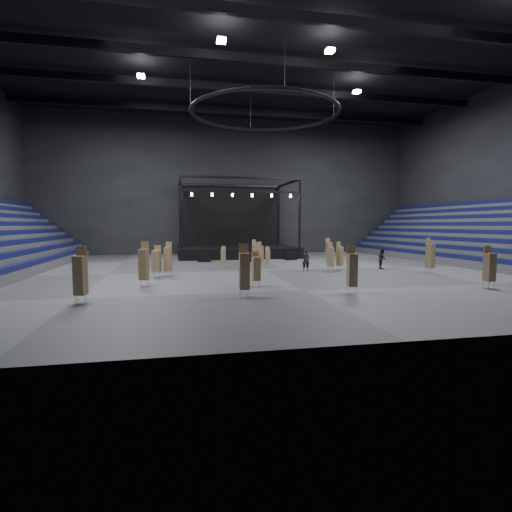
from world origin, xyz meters
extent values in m
plane|color=#49494B|center=(0.00, 0.00, 0.00)|extent=(50.00, 50.00, 0.00)
cube|color=black|center=(0.00, 0.00, 18.00)|extent=(50.00, 42.00, 0.20)
cube|color=black|center=(0.00, 21.00, 9.00)|extent=(50.00, 0.20, 18.00)
cube|color=black|center=(0.00, -21.00, 9.00)|extent=(50.00, 0.20, 18.00)
cube|color=black|center=(-18.12, 0.00, 0.95)|extent=(0.59, 40.00, 0.40)
cube|color=black|center=(-19.02, 0.00, 1.70)|extent=(0.59, 40.00, 0.40)
cube|color=black|center=(-19.91, 0.00, 2.45)|extent=(0.59, 40.00, 0.40)
cube|color=#454548|center=(21.40, 0.00, 0.38)|extent=(7.20, 40.00, 0.75)
cube|color=black|center=(18.12, 0.00, 0.95)|extent=(0.59, 40.00, 0.40)
cube|color=#454548|center=(21.85, 0.00, 0.75)|extent=(6.30, 40.00, 1.50)
cube|color=black|center=(19.02, 0.00, 1.70)|extent=(0.59, 40.00, 0.40)
cube|color=#454548|center=(22.30, 0.00, 1.12)|extent=(5.40, 40.00, 2.25)
cube|color=black|center=(19.91, 0.00, 2.45)|extent=(0.59, 40.00, 0.40)
cube|color=#454548|center=(22.75, 0.00, 1.50)|extent=(4.50, 40.00, 3.00)
cube|color=black|center=(20.82, 0.00, 3.20)|extent=(0.59, 40.00, 0.40)
cube|color=#454548|center=(23.20, 0.00, 1.88)|extent=(3.60, 40.00, 3.75)
cube|color=black|center=(21.71, 0.00, 3.95)|extent=(0.59, 40.00, 0.40)
cube|color=#454548|center=(23.65, 0.00, 2.25)|extent=(2.70, 40.00, 4.50)
cube|color=black|center=(22.61, 0.00, 4.70)|extent=(0.59, 40.00, 0.40)
cube|color=#454548|center=(24.10, 0.00, 2.62)|extent=(1.80, 40.00, 5.25)
cube|color=black|center=(23.52, 0.00, 5.45)|extent=(0.59, 40.00, 0.40)
cube|color=black|center=(0.00, 15.50, 0.60)|extent=(14.00, 10.00, 1.20)
cube|color=black|center=(0.00, 20.30, 5.20)|extent=(13.30, 0.30, 8.00)
cylinder|color=black|center=(-6.60, 10.90, 5.10)|extent=(0.24, 0.24, 7.80)
cylinder|color=black|center=(-6.60, 20.10, 5.10)|extent=(0.24, 0.24, 7.80)
cylinder|color=black|center=(6.60, 10.90, 5.10)|extent=(0.24, 0.24, 7.80)
cylinder|color=black|center=(6.60, 20.10, 5.10)|extent=(0.24, 0.24, 7.80)
cube|color=black|center=(0.00, 10.90, 9.00)|extent=(13.40, 0.25, 0.25)
cube|color=black|center=(0.00, 20.10, 9.00)|extent=(13.40, 0.25, 0.25)
cube|color=black|center=(0.00, 10.90, 7.50)|extent=(13.40, 0.20, 0.20)
cylinder|color=white|center=(-5.50, 10.90, 7.10)|extent=(0.24, 0.24, 0.35)
cylinder|color=white|center=(-3.30, 10.90, 7.10)|extent=(0.24, 0.24, 0.35)
cylinder|color=white|center=(-1.10, 10.90, 7.10)|extent=(0.24, 0.24, 0.35)
cylinder|color=white|center=(1.10, 10.90, 7.10)|extent=(0.24, 0.24, 0.35)
cylinder|color=white|center=(3.30, 10.90, 7.10)|extent=(0.24, 0.24, 0.35)
cylinder|color=white|center=(5.50, 10.90, 7.10)|extent=(0.24, 0.24, 0.35)
torus|color=black|center=(0.00, 0.00, 13.00)|extent=(12.30, 12.30, 0.30)
cylinder|color=black|center=(6.00, 0.00, 15.50)|extent=(0.04, 0.04, 5.00)
cylinder|color=black|center=(0.00, 6.00, 15.50)|extent=(0.04, 0.04, 5.00)
cylinder|color=black|center=(-6.00, 0.00, 15.50)|extent=(0.04, 0.04, 5.00)
cylinder|color=black|center=(0.00, -6.00, 15.50)|extent=(0.04, 0.04, 5.00)
cube|color=black|center=(0.00, -7.00, 17.20)|extent=(49.00, 0.35, 0.70)
cube|color=black|center=(0.00, 0.00, 17.20)|extent=(49.00, 0.35, 0.70)
cube|color=black|center=(0.00, 7.00, 17.20)|extent=(49.00, 0.35, 0.70)
cube|color=black|center=(0.00, 15.00, 17.20)|extent=(49.00, 0.35, 0.70)
cube|color=white|center=(-10.00, 4.00, 16.60)|extent=(0.60, 0.60, 0.25)
cube|color=white|center=(10.00, 4.00, 16.60)|extent=(0.60, 0.60, 0.25)
cube|color=white|center=(-4.00, -4.00, 16.60)|extent=(0.60, 0.60, 0.25)
cube|color=white|center=(4.00, -4.00, 16.60)|extent=(0.60, 0.60, 0.25)
cube|color=black|center=(-4.36, 8.95, 0.42)|extent=(1.40, 1.01, 0.84)
cube|color=black|center=(0.57, 7.91, 0.36)|extent=(1.17, 0.74, 0.72)
cube|color=black|center=(5.13, 9.34, 0.43)|extent=(1.40, 0.91, 0.86)
cylinder|color=silver|center=(11.02, -12.21, 0.22)|extent=(0.03, 0.03, 0.43)
cylinder|color=silver|center=(11.02, -11.79, 0.22)|extent=(0.03, 0.03, 0.43)
cylinder|color=silver|center=(11.43, -12.21, 0.22)|extent=(0.03, 0.03, 0.43)
cylinder|color=silver|center=(11.43, -11.79, 0.22)|extent=(0.03, 0.03, 0.43)
cube|color=tan|center=(11.23, -12.00, 1.29)|extent=(0.53, 0.53, 1.71)
cube|color=tan|center=(11.22, -11.78, 2.10)|extent=(0.50, 0.08, 0.94)
cylinder|color=silver|center=(12.31, -4.67, 0.22)|extent=(0.03, 0.03, 0.43)
cylinder|color=silver|center=(12.31, -4.26, 0.22)|extent=(0.03, 0.03, 0.43)
cylinder|color=silver|center=(12.72, -4.67, 0.22)|extent=(0.03, 0.03, 0.43)
cylinder|color=silver|center=(12.72, -4.26, 0.22)|extent=(0.03, 0.03, 0.43)
cube|color=tan|center=(12.51, -4.47, 1.39)|extent=(0.67, 0.67, 1.92)
cube|color=tan|center=(12.43, -4.27, 2.30)|extent=(0.48, 0.25, 1.05)
cylinder|color=silver|center=(-2.67, -8.74, 0.19)|extent=(0.03, 0.03, 0.39)
cylinder|color=silver|center=(-2.67, -8.37, 0.19)|extent=(0.03, 0.03, 0.39)
cylinder|color=silver|center=(-2.30, -8.74, 0.19)|extent=(0.03, 0.03, 0.39)
cylinder|color=silver|center=(-2.30, -8.37, 0.19)|extent=(0.03, 0.03, 0.39)
cube|color=tan|center=(-2.49, -8.56, 1.12)|extent=(0.52, 0.52, 1.47)
cube|color=tan|center=(-2.51, -8.36, 1.81)|extent=(0.45, 0.11, 0.81)
cylinder|color=silver|center=(-8.92, -3.03, 0.22)|extent=(0.03, 0.03, 0.45)
cylinder|color=silver|center=(-8.92, -2.60, 0.22)|extent=(0.03, 0.03, 0.45)
cylinder|color=silver|center=(-8.50, -3.03, 0.22)|extent=(0.03, 0.03, 0.45)
cylinder|color=silver|center=(-8.50, -2.60, 0.22)|extent=(0.03, 0.03, 0.45)
cube|color=tan|center=(-8.71, -2.82, 1.22)|extent=(0.70, 0.70, 1.54)
cube|color=tan|center=(-8.63, -2.61, 1.93)|extent=(0.51, 0.25, 0.84)
cylinder|color=silver|center=(-12.15, -12.20, 0.22)|extent=(0.03, 0.03, 0.43)
cylinder|color=silver|center=(-12.15, -11.80, 0.22)|extent=(0.03, 0.03, 0.43)
cylinder|color=silver|center=(-11.75, -12.20, 0.22)|extent=(0.03, 0.03, 0.43)
cylinder|color=silver|center=(-11.75, -11.80, 0.22)|extent=(0.03, 0.03, 0.43)
cube|color=tan|center=(-11.95, -12.00, 1.39)|extent=(0.65, 0.65, 1.91)
cube|color=tan|center=(-11.89, -11.79, 2.29)|extent=(0.49, 0.21, 1.05)
cylinder|color=silver|center=(0.07, 2.85, 0.21)|extent=(0.03, 0.03, 0.43)
cylinder|color=silver|center=(0.07, 3.26, 0.21)|extent=(0.03, 0.03, 0.43)
cylinder|color=silver|center=(0.48, 2.85, 0.21)|extent=(0.03, 0.03, 0.43)
cylinder|color=silver|center=(0.48, 3.26, 0.21)|extent=(0.03, 0.03, 0.43)
cube|color=tan|center=(0.27, 3.05, 1.18)|extent=(0.62, 0.62, 1.51)
cube|color=tan|center=(0.22, 3.26, 1.89)|extent=(0.49, 0.18, 0.83)
cylinder|color=silver|center=(-9.51, -7.26, 0.21)|extent=(0.03, 0.03, 0.43)
cylinder|color=silver|center=(-9.51, -6.86, 0.21)|extent=(0.03, 0.03, 0.43)
cylinder|color=silver|center=(-9.10, -7.26, 0.21)|extent=(0.03, 0.03, 0.43)
cylinder|color=silver|center=(-9.10, -6.86, 0.21)|extent=(0.03, 0.03, 0.43)
cube|color=tan|center=(-9.30, -7.06, 1.39)|extent=(0.66, 0.66, 1.92)
cube|color=tan|center=(-9.23, -6.86, 2.29)|extent=(0.48, 0.23, 1.05)
cylinder|color=silver|center=(-8.10, -2.55, 0.20)|extent=(0.03, 0.03, 0.41)
cylinder|color=silver|center=(-8.10, -2.17, 0.20)|extent=(0.03, 0.03, 0.41)
cylinder|color=silver|center=(-7.71, -2.55, 0.20)|extent=(0.03, 0.03, 0.41)
cylinder|color=silver|center=(-7.71, -2.17, 0.20)|extent=(0.03, 0.03, 0.41)
cube|color=tan|center=(-7.90, -2.36, 1.29)|extent=(0.62, 0.62, 1.76)
cube|color=tan|center=(-7.84, -2.17, 2.12)|extent=(0.46, 0.21, 0.97)
cylinder|color=silver|center=(6.19, -1.14, 0.18)|extent=(0.03, 0.03, 0.37)
cylinder|color=silver|center=(6.19, -0.79, 0.18)|extent=(0.03, 0.03, 0.37)
cylinder|color=silver|center=(6.54, -1.14, 0.18)|extent=(0.03, 0.03, 0.37)
cylinder|color=silver|center=(6.54, -0.79, 0.18)|extent=(0.03, 0.03, 0.37)
cube|color=tan|center=(6.37, -0.96, 1.19)|extent=(0.56, 0.56, 1.66)
cube|color=tan|center=(6.31, -0.79, 1.97)|extent=(0.41, 0.19, 0.91)
cylinder|color=silver|center=(-4.04, -12.21, 0.22)|extent=(0.03, 0.03, 0.44)
cylinder|color=silver|center=(-4.04, -11.79, 0.22)|extent=(0.03, 0.03, 0.44)
cylinder|color=silver|center=(-3.63, -12.21, 0.22)|extent=(0.03, 0.03, 0.44)
cylinder|color=silver|center=(-3.63, -11.79, 0.22)|extent=(0.03, 0.03, 0.44)
cube|color=tan|center=(-3.83, -12.00, 1.40)|extent=(0.54, 0.54, 1.93)
cube|color=tan|center=(-3.83, -11.78, 2.32)|extent=(0.50, 0.08, 1.06)
cylinder|color=silver|center=(0.58, 1.78, 0.18)|extent=(0.03, 0.03, 0.35)
cylinder|color=silver|center=(0.58, 2.11, 0.18)|extent=(0.03, 0.03, 0.35)
cylinder|color=silver|center=(0.91, 1.78, 0.18)|extent=(0.03, 0.03, 0.35)
cylinder|color=silver|center=(0.91, 2.11, 0.18)|extent=(0.03, 0.03, 0.35)
cube|color=tan|center=(0.74, 1.94, 0.99)|extent=(0.46, 0.46, 1.27)
cube|color=tan|center=(0.76, 2.12, 1.57)|extent=(0.41, 0.10, 0.70)
cylinder|color=silver|center=(2.09, -12.19, 0.20)|extent=(0.03, 0.03, 0.41)
cylinder|color=silver|center=(2.09, -11.81, 0.20)|extent=(0.03, 0.03, 0.41)
cylinder|color=silver|center=(2.48, -12.19, 0.20)|extent=(0.03, 0.03, 0.41)
cylinder|color=silver|center=(2.48, -11.81, 0.20)|extent=(0.03, 0.03, 0.41)
cube|color=tan|center=(2.29, -12.00, 1.32)|extent=(0.53, 0.53, 1.83)
cube|color=tan|center=(2.31, -11.80, 2.19)|extent=(0.47, 0.10, 1.01)
cylinder|color=silver|center=(8.46, 7.07, 0.20)|extent=(0.03, 0.03, 0.41)
cylinder|color=silver|center=(8.46, 7.46, 0.20)|extent=(0.03, 0.03, 0.41)
cylinder|color=silver|center=(8.84, 7.07, 0.20)|extent=(0.03, 0.03, 0.41)
cylinder|color=silver|center=(8.84, 7.46, 0.20)|extent=(0.03, 0.03, 0.41)
cube|color=tan|center=(8.65, 7.27, 1.22)|extent=(0.50, 0.50, 1.63)
cube|color=tan|center=(8.64, 7.47, 1.99)|extent=(0.47, 0.08, 0.90)
cylinder|color=silver|center=(5.08, -1.76, 0.20)|extent=(0.03, 0.03, 0.41)
cylinder|color=silver|center=(5.08, -1.37, 0.20)|extent=(0.03, 0.03, 0.41)
cylinder|color=silver|center=(5.46, -1.76, 0.20)|extent=(0.03, 0.03, 0.41)
cylinder|color=silver|center=(5.46, -1.37, 0.20)|extent=(0.03, 0.03, 0.41)
cube|color=tan|center=(5.27, -1.57, 1.19)|extent=(0.53, 0.53, 1.57)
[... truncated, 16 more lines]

